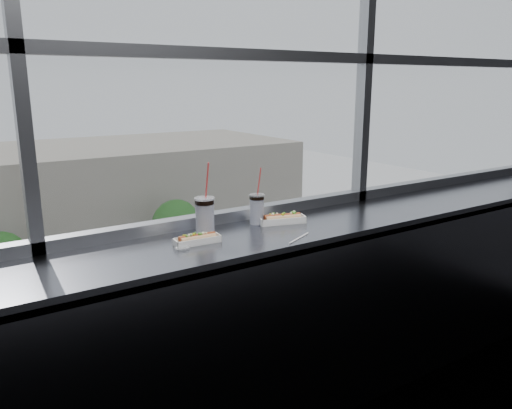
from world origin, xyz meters
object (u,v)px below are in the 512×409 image
car_far_c (220,271)px  car_near_c (53,395)px  hotdog_tray_right (282,219)px  soda_cup_right (257,208)px  tree_right (177,224)px  wrapper (182,248)px  car_near_d (164,365)px  soda_cup_left (205,215)px  car_near_e (282,324)px  car_far_b (59,311)px  tree_center (1,258)px  pedestrian_d (114,277)px  loose_straw (299,238)px  pedestrian_b (1,290)px  hotdog_tray_left (197,239)px

car_far_c → car_near_c: size_ratio=1.00×
hotdog_tray_right → soda_cup_right: bearing=166.1°
hotdog_tray_right → car_near_c: size_ratio=0.04×
car_near_c → tree_right: (10.60, 12.00, 2.31)m
car_far_c → car_near_c: 14.17m
wrapper → car_near_d: size_ratio=0.02×
wrapper → soda_cup_left: bearing=35.9°
car_near_e → car_near_c: car_near_c is taller
hotdog_tray_right → car_far_b: hotdog_tray_right is taller
wrapper → tree_center: (1.45, 28.32, -8.92)m
soda_cup_right → pedestrian_d: size_ratio=0.15×
hotdog_tray_right → car_far_c: (12.71, 24.20, -10.92)m
soda_cup_left → car_near_e: bearing=52.8°
soda_cup_right → car_near_c: bearing=86.0°
soda_cup_right → tree_center: size_ratio=0.07×
wrapper → loose_straw: bearing=-15.9°
car_near_e → car_near_d: 6.24m
car_near_d → pedestrian_d: bearing=-12.8°
soda_cup_right → car_near_d: size_ratio=0.06×
tree_right → car_near_d: bearing=-116.7°
soda_cup_right → pedestrian_b: 30.80m
hotdog_tray_left → car_near_d: (6.14, 16.27, -11.13)m
loose_straw → car_far_c: (12.80, 24.48, -10.89)m
hotdog_tray_right → pedestrian_d: size_ratio=0.13×
loose_straw → tree_center: (0.89, 28.48, -8.92)m
hotdog_tray_right → car_far_c: 29.44m
wrapper → tree_right: 32.03m
hotdog_tray_right → car_near_c: bearing=102.5°
pedestrian_d → loose_straw: bearing=165.9°
car_far_c → soda_cup_left: bearing=151.0°
car_far_b → pedestrian_b: size_ratio=2.70×
car_near_e → wrapper: bearing=146.6°
car_near_e → tree_center: 16.42m
pedestrian_b → car_far_b: bearing=26.5°
soda_cup_right → car_far_b: size_ratio=0.06×
hotdog_tray_left → car_near_d: size_ratio=0.04×
hotdog_tray_right → wrapper: 0.66m
soda_cup_left → loose_straw: soda_cup_left is taller
wrapper → car_near_c: size_ratio=0.01×
soda_cup_left → pedestrian_b: 30.86m
pedestrian_d → car_near_e: bearing=-155.5°
wrapper → hotdog_tray_left: bearing=24.6°
loose_straw → tree_center: 29.85m
pedestrian_d → soda_cup_right: bearing=165.6°
soda_cup_right → hotdog_tray_right: bearing=-29.9°
wrapper → car_far_c: size_ratio=0.01×
car_far_b → car_near_d: car_near_d is taller
car_far_c → pedestrian_b: bearing=68.9°
tree_right → car_far_c: bearing=-74.7°
tree_center → soda_cup_right: bearing=-91.9°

